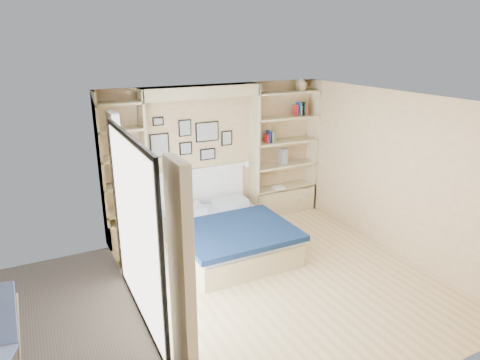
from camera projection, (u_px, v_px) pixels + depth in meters
name	position (u px, v px, depth m)	size (l,w,h in m)	color
ground	(281.00, 278.00, 6.05)	(4.50, 4.50, 0.00)	#DFC284
room_shell	(211.00, 179.00, 6.83)	(4.50, 4.50, 4.50)	tan
bed	(227.00, 234.00, 6.77)	(1.69, 2.18, 1.07)	#CDB884
photo_gallery	(191.00, 139.00, 7.23)	(1.48, 0.02, 0.82)	black
reading_lamps	(205.00, 170.00, 7.27)	(1.92, 0.12, 0.15)	silver
shelf_decor	(273.00, 127.00, 7.73)	(3.51, 0.23, 2.03)	#A51E1E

